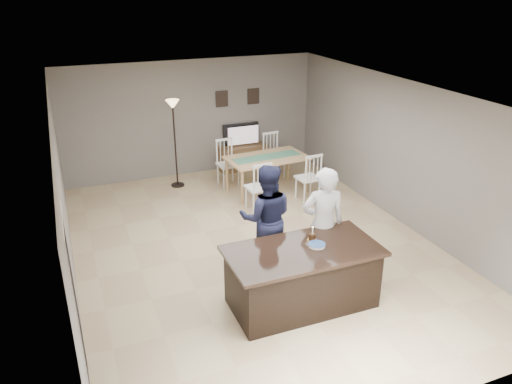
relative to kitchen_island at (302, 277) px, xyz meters
name	(u,v)px	position (x,y,z in m)	size (l,w,h in m)	color
floor	(255,247)	(0.00, 1.80, -0.45)	(8.00, 8.00, 0.00)	tan
room_shell	(255,157)	(0.00, 1.80, 1.22)	(8.00, 8.00, 8.00)	slate
kitchen_island	(302,277)	(0.00, 0.00, 0.00)	(2.15, 1.10, 0.90)	black
tv_console	(243,157)	(1.20, 5.57, -0.15)	(1.20, 0.40, 0.60)	brown
television	(242,135)	(1.20, 5.64, 0.41)	(0.91, 0.12, 0.53)	black
tv_screen_glow	(243,135)	(1.20, 5.56, 0.42)	(0.78, 0.78, 0.00)	orange
picture_frames	(238,98)	(1.15, 5.78, 1.30)	(1.10, 0.02, 0.38)	black
doorway	(75,293)	(-2.99, -0.50, 0.80)	(0.00, 2.10, 2.65)	black
woman	(323,224)	(0.61, 0.55, 0.46)	(0.67, 0.44, 1.83)	silver
man	(266,218)	(-0.09, 1.11, 0.44)	(0.87, 0.67, 1.78)	#181B36
birthday_cake	(312,237)	(0.24, 0.20, 0.50)	(0.14, 0.14, 0.21)	gold
plate_stack	(317,245)	(0.21, 0.01, 0.46)	(0.24, 0.24, 0.04)	white
dining_table	(267,163)	(1.17, 4.03, 0.22)	(1.80, 2.06, 1.05)	tan
floor_lamp	(174,120)	(-0.58, 5.11, 1.08)	(0.30, 0.30, 1.98)	black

